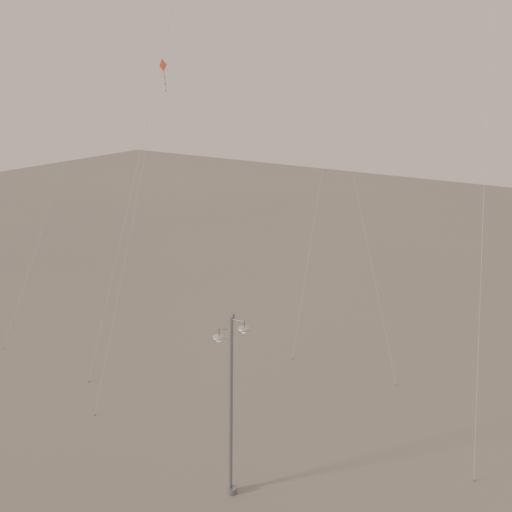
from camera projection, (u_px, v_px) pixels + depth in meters
The scene contains 4 objects.
ground at pixel (169, 457), 27.83m from camera, with size 160.00×160.00×0.00m, color gray.
street_lamp at pixel (231, 402), 23.98m from camera, with size 1.58×0.79×8.78m.
kite_3 at pixel (149, 140), 34.06m from camera, with size 3.20×10.30×18.60m.
kite_4 at pixel (489, 40), 28.12m from camera, with size 4.69×10.83×26.03m.
Camera 1 is at (16.29, -17.25, 18.06)m, focal length 40.00 mm.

